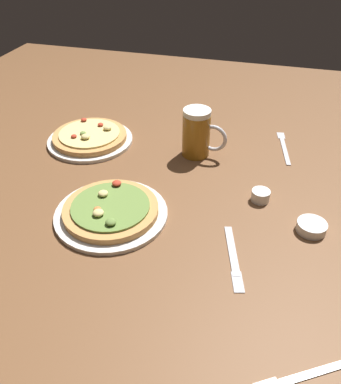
{
  "coord_description": "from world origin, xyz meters",
  "views": [
    {
      "loc": [
        0.24,
        -0.86,
        0.68
      ],
      "look_at": [
        0.0,
        0.0,
        0.02
      ],
      "focal_mm": 37.06,
      "sensor_mm": 36.0,
      "label": 1
    }
  ],
  "objects_px": {
    "ramekin_butter": "(311,227)",
    "knife_right": "(233,257)",
    "beer_mug_dark": "(197,133)",
    "fork_left": "(284,147)",
    "fork_spare": "(312,373)",
    "pizza_plate_near": "(111,211)",
    "pizza_plate_far": "(90,138)",
    "ramekin_sauce": "(261,196)"
  },
  "relations": [
    {
      "from": "beer_mug_dark",
      "to": "fork_left",
      "type": "distance_m",
      "value": 0.31
    },
    {
      "from": "knife_right",
      "to": "fork_spare",
      "type": "distance_m",
      "value": 0.3
    },
    {
      "from": "pizza_plate_near",
      "to": "beer_mug_dark",
      "type": "bearing_deg",
      "value": 67.71
    },
    {
      "from": "knife_right",
      "to": "fork_left",
      "type": "bearing_deg",
      "value": 80.69
    },
    {
      "from": "knife_right",
      "to": "ramekin_butter",
      "type": "bearing_deg",
      "value": 39.98
    },
    {
      "from": "pizza_plate_far",
      "to": "fork_spare",
      "type": "distance_m",
      "value": 0.99
    },
    {
      "from": "pizza_plate_far",
      "to": "fork_left",
      "type": "xyz_separation_m",
      "value": [
        0.65,
        0.14,
        -0.01
      ]
    },
    {
      "from": "ramekin_butter",
      "to": "knife_right",
      "type": "distance_m",
      "value": 0.23
    },
    {
      "from": "beer_mug_dark",
      "to": "fork_left",
      "type": "relative_size",
      "value": 0.73
    },
    {
      "from": "pizza_plate_near",
      "to": "fork_spare",
      "type": "distance_m",
      "value": 0.6
    },
    {
      "from": "ramekin_butter",
      "to": "beer_mug_dark",
      "type": "bearing_deg",
      "value": 141.4
    },
    {
      "from": "pizza_plate_near",
      "to": "pizza_plate_far",
      "type": "bearing_deg",
      "value": 122.27
    },
    {
      "from": "knife_right",
      "to": "pizza_plate_near",
      "type": "bearing_deg",
      "value": 168.69
    },
    {
      "from": "pizza_plate_near",
      "to": "pizza_plate_far",
      "type": "relative_size",
      "value": 1.03
    },
    {
      "from": "pizza_plate_near",
      "to": "ramekin_sauce",
      "type": "distance_m",
      "value": 0.41
    },
    {
      "from": "pizza_plate_near",
      "to": "knife_right",
      "type": "height_order",
      "value": "pizza_plate_near"
    },
    {
      "from": "beer_mug_dark",
      "to": "ramekin_butter",
      "type": "xyz_separation_m",
      "value": [
        0.36,
        -0.29,
        -0.07
      ]
    },
    {
      "from": "ramekin_butter",
      "to": "knife_right",
      "type": "height_order",
      "value": "ramekin_butter"
    },
    {
      "from": "knife_right",
      "to": "fork_spare",
      "type": "height_order",
      "value": "same"
    },
    {
      "from": "beer_mug_dark",
      "to": "pizza_plate_far",
      "type": "bearing_deg",
      "value": -177.36
    },
    {
      "from": "pizza_plate_near",
      "to": "fork_spare",
      "type": "xyz_separation_m",
      "value": [
        0.51,
        -0.31,
        -0.01
      ]
    },
    {
      "from": "knife_right",
      "to": "fork_spare",
      "type": "xyz_separation_m",
      "value": [
        0.18,
        -0.25,
        0.0
      ]
    },
    {
      "from": "beer_mug_dark",
      "to": "fork_spare",
      "type": "relative_size",
      "value": 0.77
    },
    {
      "from": "fork_spare",
      "to": "pizza_plate_near",
      "type": "bearing_deg",
      "value": 148.51
    },
    {
      "from": "ramekin_butter",
      "to": "knife_right",
      "type": "xyz_separation_m",
      "value": [
        -0.18,
        -0.15,
        -0.01
      ]
    },
    {
      "from": "pizza_plate_near",
      "to": "fork_left",
      "type": "xyz_separation_m",
      "value": [
        0.43,
        0.49,
        -0.01
      ]
    },
    {
      "from": "ramekin_butter",
      "to": "fork_spare",
      "type": "relative_size",
      "value": 0.36
    },
    {
      "from": "pizza_plate_far",
      "to": "fork_left",
      "type": "relative_size",
      "value": 1.34
    },
    {
      "from": "fork_spare",
      "to": "ramekin_butter",
      "type": "bearing_deg",
      "value": 89.84
    },
    {
      "from": "ramekin_butter",
      "to": "fork_left",
      "type": "bearing_deg",
      "value": 101.61
    },
    {
      "from": "ramekin_sauce",
      "to": "knife_right",
      "type": "relative_size",
      "value": 0.25
    },
    {
      "from": "ramekin_butter",
      "to": "knife_right",
      "type": "bearing_deg",
      "value": -140.02
    },
    {
      "from": "pizza_plate_far",
      "to": "ramekin_sauce",
      "type": "height_order",
      "value": "pizza_plate_far"
    },
    {
      "from": "ramekin_butter",
      "to": "knife_right",
      "type": "relative_size",
      "value": 0.36
    },
    {
      "from": "knife_right",
      "to": "fork_spare",
      "type": "bearing_deg",
      "value": -54.56
    },
    {
      "from": "fork_left",
      "to": "fork_spare",
      "type": "relative_size",
      "value": 1.05
    },
    {
      "from": "ramekin_butter",
      "to": "fork_left",
      "type": "xyz_separation_m",
      "value": [
        -0.08,
        0.41,
        -0.01
      ]
    },
    {
      "from": "pizza_plate_near",
      "to": "pizza_plate_far",
      "type": "xyz_separation_m",
      "value": [
        -0.22,
        0.35,
        0.0
      ]
    },
    {
      "from": "ramekin_butter",
      "to": "fork_spare",
      "type": "distance_m",
      "value": 0.39
    },
    {
      "from": "beer_mug_dark",
      "to": "fork_left",
      "type": "bearing_deg",
      "value": 23.94
    },
    {
      "from": "pizza_plate_near",
      "to": "pizza_plate_far",
      "type": "height_order",
      "value": "same"
    },
    {
      "from": "pizza_plate_near",
      "to": "ramekin_sauce",
      "type": "relative_size",
      "value": 5.82
    }
  ]
}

